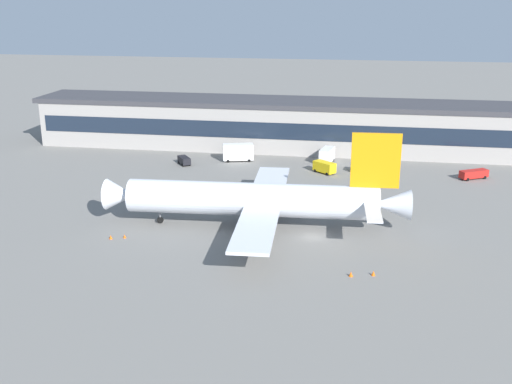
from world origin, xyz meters
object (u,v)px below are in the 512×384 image
at_px(follow_me_car, 184,160).
at_px(stair_truck, 327,155).
at_px(catering_truck, 239,152).
at_px(pushback_tractor, 363,167).
at_px(airliner, 257,200).
at_px(traffic_cone_2, 351,274).
at_px(traffic_cone_0, 111,237).
at_px(crew_van, 324,167).
at_px(belt_loader, 473,174).
at_px(traffic_cone_3, 125,236).
at_px(traffic_cone_1, 373,273).

bearing_deg(follow_me_car, stair_truck, 12.59).
distance_m(catering_truck, pushback_tractor, 29.79).
relative_size(airliner, traffic_cone_2, 69.46).
relative_size(follow_me_car, traffic_cone_0, 7.07).
height_order(catering_truck, crew_van, catering_truck).
distance_m(catering_truck, belt_loader, 53.35).
xyz_separation_m(catering_truck, traffic_cone_0, (-10.86, -52.39, -1.96)).
relative_size(traffic_cone_0, traffic_cone_3, 1.09).
distance_m(follow_me_car, traffic_cone_1, 68.79).
height_order(stair_truck, belt_loader, stair_truck).
bearing_deg(traffic_cone_1, belt_loader, 67.55).
height_order(crew_van, traffic_cone_2, crew_van).
bearing_deg(pushback_tractor, follow_me_car, -178.92).
distance_m(pushback_tractor, crew_van, 8.87).
bearing_deg(traffic_cone_1, pushback_tractor, 91.86).
distance_m(crew_van, traffic_cone_0, 55.29).
xyz_separation_m(belt_loader, traffic_cone_2, (-24.92, -53.56, -0.78)).
relative_size(pushback_tractor, follow_me_car, 1.09).
relative_size(follow_me_car, traffic_cone_2, 6.29).
bearing_deg(traffic_cone_1, traffic_cone_2, -165.47).
bearing_deg(crew_van, belt_loader, 1.17).
bearing_deg(airliner, belt_loader, 41.57).
bearing_deg(traffic_cone_3, pushback_tractor, 50.83).
height_order(pushback_tractor, traffic_cone_0, pushback_tractor).
xyz_separation_m(airliner, traffic_cone_1, (19.40, -16.21, -4.58)).
bearing_deg(pushback_tractor, traffic_cone_3, -129.17).
xyz_separation_m(airliner, traffic_cone_0, (-22.61, -9.40, -4.61)).
bearing_deg(follow_me_car, traffic_cone_1, -51.25).
bearing_deg(stair_truck, catering_truck, -175.12).
bearing_deg(airliner, crew_van, 75.79).
bearing_deg(stair_truck, traffic_cone_1, -80.51).
bearing_deg(airliner, traffic_cone_3, -157.19).
bearing_deg(catering_truck, traffic_cone_1, -62.25).
relative_size(airliner, crew_van, 9.60).
height_order(follow_me_car, traffic_cone_1, follow_me_car).
bearing_deg(pushback_tractor, airliner, -114.77).
bearing_deg(traffic_cone_1, airliner, 140.12).
relative_size(catering_truck, follow_me_car, 1.62).
relative_size(stair_truck, follow_me_car, 1.35).
xyz_separation_m(belt_loader, traffic_cone_0, (-63.81, -45.94, -0.82)).
bearing_deg(airliner, traffic_cone_1, -39.88).
bearing_deg(traffic_cone_0, follow_me_car, 91.28).
distance_m(crew_van, follow_me_car, 32.78).
bearing_deg(pushback_tractor, stair_truck, 142.10).
bearing_deg(crew_van, traffic_cone_0, -124.99).
bearing_deg(catering_truck, follow_me_car, -155.02).
xyz_separation_m(crew_van, traffic_cone_2, (7.19, -52.91, -1.08)).
relative_size(belt_loader, follow_me_car, 1.39).
bearing_deg(traffic_cone_1, traffic_cone_3, 169.26).
relative_size(pushback_tractor, traffic_cone_2, 6.84).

